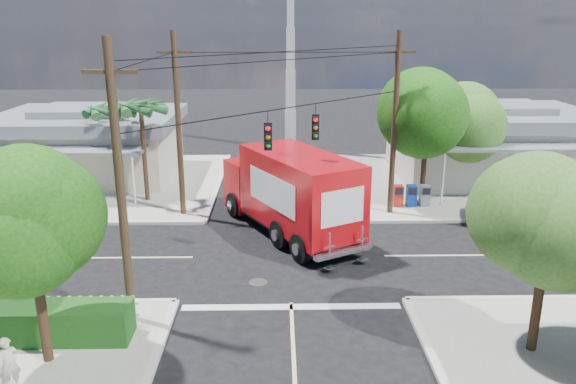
{
  "coord_description": "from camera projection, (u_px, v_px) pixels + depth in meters",
  "views": [
    {
      "loc": [
        -0.42,
        -21.52,
        9.38
      ],
      "look_at": [
        0.0,
        2.0,
        2.2
      ],
      "focal_mm": 35.0,
      "sensor_mm": 36.0,
      "label": 1
    }
  ],
  "objects": [
    {
      "name": "radio_tower",
      "position": [
        290.0,
        75.0,
        40.81
      ],
      "size": [
        0.8,
        0.8,
        17.0
      ],
      "color": "silver",
      "rests_on": "ground"
    },
    {
      "name": "utility_poles",
      "position": [
        250.0,
        138.0,
        23.47
      ],
      "size": [
        12.0,
        10.68,
        9.0
      ],
      "color": "#473321",
      "rests_on": "ground"
    },
    {
      "name": "vending_boxes",
      "position": [
        411.0,
        196.0,
        29.16
      ],
      "size": [
        1.9,
        0.5,
        1.1
      ],
      "color": "#A91E15",
      "rests_on": "sidewalk_ne"
    },
    {
      "name": "picket_fence",
      "position": [
        45.0,
        310.0,
        17.64
      ],
      "size": [
        5.94,
        0.06,
        1.0
      ],
      "color": "silver",
      "rests_on": "sidewalk_sw"
    },
    {
      "name": "tree_ne_back",
      "position": [
        464.0,
        120.0,
        30.84
      ],
      "size": [
        3.77,
        3.66,
        5.82
      ],
      "color": "#422D1C",
      "rests_on": "sidewalk_ne"
    },
    {
      "name": "ground",
      "position": [
        289.0,
        257.0,
        23.33
      ],
      "size": [
        120.0,
        120.0,
        0.0
      ],
      "primitive_type": "plane",
      "color": "black",
      "rests_on": "ground"
    },
    {
      "name": "parked_car",
      "position": [
        546.0,
        209.0,
        26.55
      ],
      "size": [
        6.63,
        4.22,
        1.7
      ],
      "primitive_type": "imported",
      "rotation": [
        0.0,
        0.0,
        1.33
      ],
      "color": "silver",
      "rests_on": "ground"
    },
    {
      "name": "sidewalk_ne",
      "position": [
        465.0,
        182.0,
        33.89
      ],
      "size": [
        14.12,
        14.12,
        0.14
      ],
      "color": "#9F9A90",
      "rests_on": "ground"
    },
    {
      "name": "road_markings",
      "position": [
        290.0,
        272.0,
        21.92
      ],
      "size": [
        32.0,
        32.0,
        0.01
      ],
      "color": "beige",
      "rests_on": "ground"
    },
    {
      "name": "sidewalk_nw",
      "position": [
        104.0,
        184.0,
        33.52
      ],
      "size": [
        14.12,
        14.12,
        0.14
      ],
      "color": "#9F9A90",
      "rests_on": "ground"
    },
    {
      "name": "building_ne",
      "position": [
        489.0,
        142.0,
        34.3
      ],
      "size": [
        11.8,
        10.2,
        4.5
      ],
      "color": "beige",
      "rests_on": "sidewalk_ne"
    },
    {
      "name": "pedestrian",
      "position": [
        9.0,
        364.0,
        14.46
      ],
      "size": [
        0.66,
        0.64,
        1.52
      ],
      "primitive_type": "imported",
      "rotation": [
        0.0,
        0.0,
        0.72
      ],
      "color": "beige",
      "rests_on": "sidewalk_sw"
    },
    {
      "name": "tree_se",
      "position": [
        550.0,
        225.0,
        15.34
      ],
      "size": [
        3.67,
        3.54,
        5.62
      ],
      "color": "#422D1C",
      "rests_on": "sidewalk_se"
    },
    {
      "name": "palm_nw_back",
      "position": [
        111.0,
        112.0,
        30.41
      ],
      "size": [
        3.01,
        3.08,
        5.19
      ],
      "color": "#422D1C",
      "rests_on": "sidewalk_nw"
    },
    {
      "name": "palm_nw_front",
      "position": [
        141.0,
        109.0,
        28.9
      ],
      "size": [
        3.01,
        3.08,
        5.59
      ],
      "color": "#422D1C",
      "rests_on": "sidewalk_nw"
    },
    {
      "name": "tree_ne_front",
      "position": [
        428.0,
        116.0,
        28.52
      ],
      "size": [
        4.21,
        4.14,
        6.66
      ],
      "color": "#422D1C",
      "rests_on": "sidewalk_ne"
    },
    {
      "name": "building_nw",
      "position": [
        90.0,
        143.0,
        34.39
      ],
      "size": [
        10.8,
        10.2,
        4.3
      ],
      "color": "beige",
      "rests_on": "sidewalk_nw"
    },
    {
      "name": "delivery_truck",
      "position": [
        291.0,
        192.0,
        25.33
      ],
      "size": [
        6.61,
        9.14,
        3.89
      ],
      "color": "black",
      "rests_on": "ground"
    },
    {
      "name": "tree_sw_front",
      "position": [
        29.0,
        222.0,
        14.73
      ],
      "size": [
        3.88,
        3.78,
        6.03
      ],
      "color": "#422D1C",
      "rests_on": "sidewalk_sw"
    },
    {
      "name": "hedge_sw",
      "position": [
        27.0,
        323.0,
        16.87
      ],
      "size": [
        6.2,
        1.2,
        1.1
      ],
      "primitive_type": "cube",
      "color": "#184213",
      "rests_on": "sidewalk_sw"
    }
  ]
}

